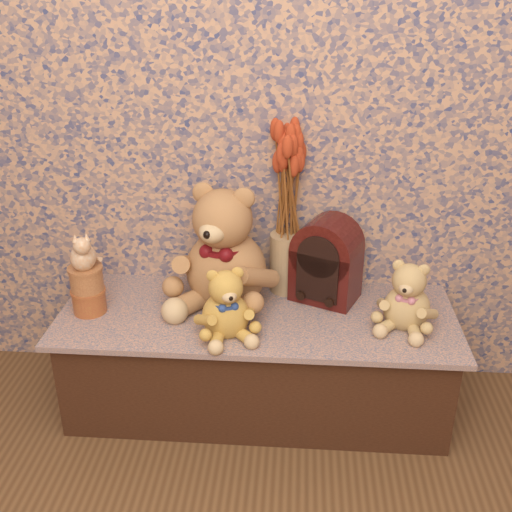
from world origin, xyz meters
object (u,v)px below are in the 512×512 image
at_px(biscuit_tin_lower, 89,301).
at_px(ceramic_vase, 288,262).
at_px(teddy_medium, 225,299).
at_px(teddy_small, 408,292).
at_px(teddy_large, 226,240).
at_px(cathedral_radio, 327,259).
at_px(cat_figurine, 82,249).

bearing_deg(biscuit_tin_lower, ceramic_vase, 17.72).
height_order(teddy_medium, biscuit_tin_lower, teddy_medium).
xyz_separation_m(teddy_medium, teddy_small, (0.59, 0.09, -0.00)).
xyz_separation_m(teddy_large, cathedral_radio, (0.35, 0.05, -0.08)).
bearing_deg(cathedral_radio, teddy_small, -9.65).
bearing_deg(cathedral_radio, ceramic_vase, -179.23).
xyz_separation_m(teddy_small, ceramic_vase, (-0.40, 0.23, -0.02)).
distance_m(teddy_medium, ceramic_vase, 0.37).
relative_size(teddy_small, cat_figurine, 1.83).
distance_m(teddy_medium, cat_figurine, 0.51).
bearing_deg(cathedral_radio, biscuit_tin_lower, -145.56).
bearing_deg(biscuit_tin_lower, cat_figurine, 0.00).
relative_size(teddy_large, cat_figurine, 3.37).
xyz_separation_m(ceramic_vase, cat_figurine, (-0.67, -0.21, 0.13)).
distance_m(teddy_small, ceramic_vase, 0.46).
bearing_deg(biscuit_tin_lower, teddy_medium, -11.84).
bearing_deg(cat_figurine, teddy_large, -8.32).
xyz_separation_m(teddy_large, teddy_medium, (0.02, -0.21, -0.11)).
bearing_deg(teddy_medium, cat_figurine, 147.76).
xyz_separation_m(cathedral_radio, ceramic_vase, (-0.14, 0.06, -0.04)).
distance_m(teddy_large, cat_figurine, 0.47).
bearing_deg(teddy_large, cathedral_radio, 24.62).
relative_size(teddy_medium, teddy_small, 1.00).
relative_size(teddy_medium, biscuit_tin_lower, 2.24).
xyz_separation_m(teddy_small, cathedral_radio, (-0.26, 0.17, 0.03)).
height_order(teddy_large, cat_figurine, teddy_large).
xyz_separation_m(teddy_small, biscuit_tin_lower, (-1.07, 0.01, -0.09)).
height_order(teddy_large, biscuit_tin_lower, teddy_large).
relative_size(teddy_medium, ceramic_vase, 1.16).
bearing_deg(teddy_medium, biscuit_tin_lower, 147.76).
distance_m(biscuit_tin_lower, cat_figurine, 0.20).
distance_m(ceramic_vase, biscuit_tin_lower, 0.71).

